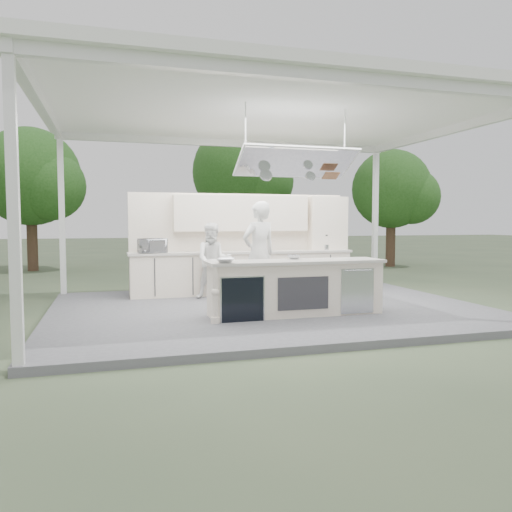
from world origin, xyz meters
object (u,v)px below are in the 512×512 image
object	(u,v)px
demo_island	(295,287)
head_chef	(259,253)
sous_chef	(214,261)
back_counter	(243,272)

from	to	relation	value
demo_island	head_chef	world-z (taller)	head_chef
sous_chef	head_chef	bearing A→B (deg)	-45.38
back_counter	head_chef	distance (m)	1.66
head_chef	sous_chef	xyz separation A→B (m)	(-0.71, 0.95, -0.21)
sous_chef	back_counter	bearing A→B (deg)	45.37
head_chef	sous_chef	bearing A→B (deg)	-71.36
head_chef	sous_chef	world-z (taller)	head_chef
back_counter	head_chef	bearing A→B (deg)	-93.53
demo_island	back_counter	bearing A→B (deg)	93.63
demo_island	head_chef	bearing A→B (deg)	102.49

